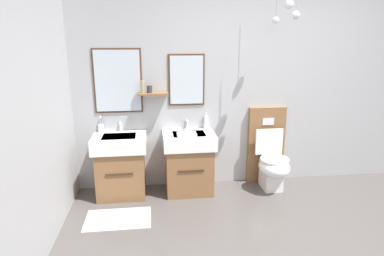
{
  "coord_description": "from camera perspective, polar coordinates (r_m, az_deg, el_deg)",
  "views": [
    {
      "loc": [
        -1.39,
        -2.22,
        1.82
      ],
      "look_at": [
        -0.92,
        1.51,
        0.82
      ],
      "focal_mm": 30.81,
      "sensor_mm": 36.0,
      "label": 1
    }
  ],
  "objects": [
    {
      "name": "vanity_sink_right",
      "position": [
        4.05,
        -0.57,
        -5.71
      ],
      "size": [
        0.62,
        0.51,
        0.75
      ],
      "color": "brown",
      "rests_on": "ground"
    },
    {
      "name": "toothbrush_cup",
      "position": [
        4.12,
        -15.49,
        0.05
      ],
      "size": [
        0.07,
        0.07,
        0.21
      ],
      "color": "silver",
      "rests_on": "vanity_sink_left"
    },
    {
      "name": "folded_hand_towel",
      "position": [
        3.78,
        -0.92,
        -1.2
      ],
      "size": [
        0.22,
        0.16,
        0.04
      ],
      "primitive_type": "cube",
      "color": "white",
      "rests_on": "vanity_sink_right"
    },
    {
      "name": "toilet",
      "position": [
        4.31,
        13.31,
        -5.07
      ],
      "size": [
        0.48,
        0.63,
        1.0
      ],
      "color": "brown",
      "rests_on": "ground"
    },
    {
      "name": "bath_mat",
      "position": [
        3.67,
        -12.65,
        -15.13
      ],
      "size": [
        0.68,
        0.44,
        0.01
      ],
      "primitive_type": "cube",
      "color": "#9E9993",
      "rests_on": "ground"
    },
    {
      "name": "wall_back",
      "position": [
        4.29,
        11.68,
        8.87
      ],
      "size": [
        4.9,
        0.63,
        2.78
      ],
      "color": "#A8A8AA",
      "rests_on": "ground"
    },
    {
      "name": "soap_dispenser",
      "position": [
        4.13,
        2.41,
        1.1
      ],
      "size": [
        0.06,
        0.06,
        0.2
      ],
      "color": "white",
      "rests_on": "vanity_sink_right"
    },
    {
      "name": "tap_on_right_sink",
      "position": [
        4.11,
        -0.89,
        0.79
      ],
      "size": [
        0.03,
        0.13,
        0.11
      ],
      "color": "silver",
      "rests_on": "vanity_sink_right"
    },
    {
      "name": "tap_on_left_sink",
      "position": [
        4.1,
        -12.32,
        0.42
      ],
      "size": [
        0.03,
        0.13,
        0.11
      ],
      "color": "silver",
      "rests_on": "vanity_sink_left"
    },
    {
      "name": "vanity_sink_left",
      "position": [
        4.05,
        -12.21,
        -6.09
      ],
      "size": [
        0.62,
        0.51,
        0.75
      ],
      "color": "brown",
      "rests_on": "ground"
    }
  ]
}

